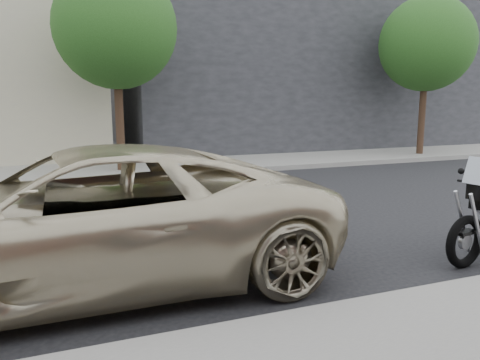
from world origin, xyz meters
The scene contains 6 objects.
ground centered at (0.00, 0.00, 0.00)m, with size 120.00×120.00×0.00m, color black.
far_sidewalk centered at (0.00, -6.50, 0.07)m, with size 44.00×3.00×0.15m, color gray.
far_building_dark centered at (-7.00, -13.50, 3.50)m, with size 16.00×11.00×7.00m.
street_tree_left centered at (-9.00, -6.00, 4.14)m, with size 3.40×3.40×5.70m.
street_tree_mid centered at (2.00, -6.00, 4.14)m, with size 3.40×3.40×5.70m.
minivan centered at (3.50, 2.24, 0.83)m, with size 2.76×5.98×1.66m, color beige.
Camera 1 is at (3.71, 7.86, 2.22)m, focal length 35.00 mm.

